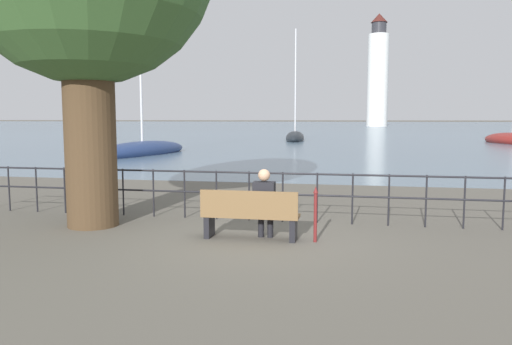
% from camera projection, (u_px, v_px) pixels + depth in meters
% --- Properties ---
extents(ground_plane, '(1000.00, 1000.00, 0.00)m').
position_uv_depth(ground_plane, '(251.00, 238.00, 9.02)').
color(ground_plane, '#605B51').
extents(harbor_water, '(600.00, 300.00, 0.01)m').
position_uv_depth(harbor_water, '(348.00, 125.00, 162.92)').
color(harbor_water, slate).
rests_on(harbor_water, ground_plane).
extents(park_bench, '(1.75, 0.45, 0.90)m').
position_uv_depth(park_bench, '(250.00, 216.00, 8.91)').
color(park_bench, brown).
rests_on(park_bench, ground_plane).
extents(seated_person_left, '(0.38, 0.35, 1.27)m').
position_uv_depth(seated_person_left, '(264.00, 201.00, 8.91)').
color(seated_person_left, black).
rests_on(seated_person_left, ground_plane).
extents(promenade_railing, '(13.69, 0.04, 1.05)m').
position_uv_depth(promenade_railing, '(266.00, 188.00, 10.49)').
color(promenade_railing, black).
rests_on(promenade_railing, ground_plane).
extents(closed_umbrella, '(0.09, 0.09, 0.99)m').
position_uv_depth(closed_umbrella, '(315.00, 211.00, 8.71)').
color(closed_umbrella, maroon).
rests_on(closed_umbrella, ground_plane).
extents(sailboat_0, '(2.35, 7.79, 11.02)m').
position_uv_depth(sailboat_0, '(295.00, 137.00, 48.41)').
color(sailboat_0, black).
rests_on(sailboat_0, ground_plane).
extents(sailboat_1, '(3.56, 8.90, 11.04)m').
position_uv_depth(sailboat_1, '(142.00, 150.00, 29.64)').
color(sailboat_1, navy).
rests_on(sailboat_1, ground_plane).
extents(sailboat_2, '(4.31, 8.25, 9.69)m').
position_uv_depth(sailboat_2, '(512.00, 140.00, 42.85)').
color(sailboat_2, maroon).
rests_on(sailboat_2, ground_plane).
extents(harbor_lighthouse, '(5.39, 5.39, 29.43)m').
position_uv_depth(harbor_lighthouse, '(378.00, 74.00, 131.86)').
color(harbor_lighthouse, white).
rests_on(harbor_lighthouse, ground_plane).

